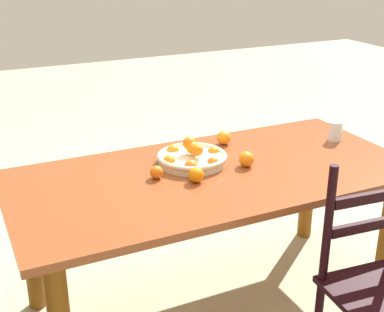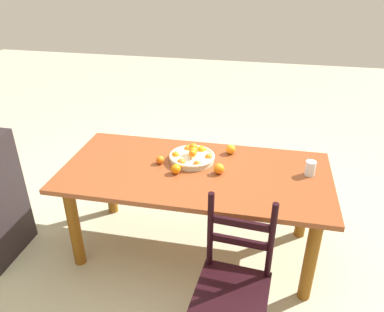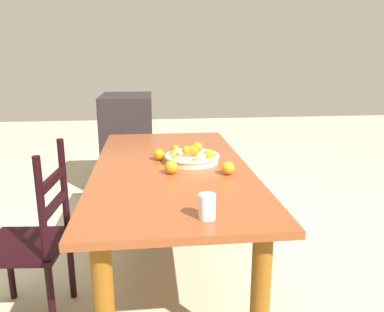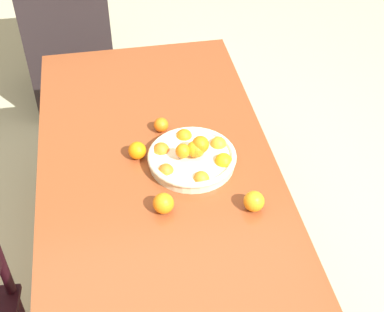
{
  "view_description": "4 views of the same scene",
  "coord_description": "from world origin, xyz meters",
  "views": [
    {
      "loc": [
        1.08,
        2.05,
        1.73
      ],
      "look_at": [
        0.05,
        -0.13,
        0.76
      ],
      "focal_mm": 49.98,
      "sensor_mm": 36.0,
      "label": 1
    },
    {
      "loc": [
        -0.44,
        2.28,
        2.09
      ],
      "look_at": [
        0.05,
        -0.13,
        0.76
      ],
      "focal_mm": 35.27,
      "sensor_mm": 36.0,
      "label": 2
    },
    {
      "loc": [
        -2.26,
        0.12,
        1.38
      ],
      "look_at": [
        0.05,
        -0.13,
        0.76
      ],
      "focal_mm": 36.39,
      "sensor_mm": 36.0,
      "label": 3
    },
    {
      "loc": [
        -1.46,
        0.14,
        2.14
      ],
      "look_at": [
        0.05,
        -0.13,
        0.76
      ],
      "focal_mm": 50.57,
      "sensor_mm": 36.0,
      "label": 4
    }
  ],
  "objects": [
    {
      "name": "ground_plane",
      "position": [
        0.0,
        0.0,
        0.0
      ],
      "size": [
        12.0,
        12.0,
        0.0
      ],
      "primitive_type": "plane",
      "color": "#AEAC8C"
    },
    {
      "name": "orange_loose_2",
      "position": [
        0.13,
        0.07,
        0.76
      ],
      "size": [
        0.07,
        0.07,
        0.07
      ],
      "primitive_type": "sphere",
      "color": "orange",
      "rests_on": "dining_table"
    },
    {
      "name": "cabinet",
      "position": [
        1.67,
        0.35,
        0.49
      ],
      "size": [
        0.67,
        0.51,
        0.97
      ],
      "primitive_type": "cube",
      "rotation": [
        0.0,
        0.0,
        -0.01
      ],
      "color": "black",
      "rests_on": "ground"
    },
    {
      "name": "chair_near_window",
      "position": [
        -0.37,
        0.74,
        0.43
      ],
      "size": [
        0.44,
        0.44,
        0.94
      ],
      "rotation": [
        0.0,
        0.0,
        3.06
      ],
      "color": "black",
      "rests_on": "ground"
    },
    {
      "name": "orange_loose_3",
      "position": [
        0.27,
        -0.04,
        0.75
      ],
      "size": [
        0.06,
        0.06,
        0.06
      ],
      "primitive_type": "sphere",
      "color": "orange",
      "rests_on": "dining_table"
    },
    {
      "name": "orange_loose_1",
      "position": [
        -0.17,
        0.01,
        0.76
      ],
      "size": [
        0.07,
        0.07,
        0.07
      ],
      "primitive_type": "sphere",
      "color": "orange",
      "rests_on": "dining_table"
    },
    {
      "name": "dining_table",
      "position": [
        0.0,
        0.0,
        0.62
      ],
      "size": [
        1.91,
        0.92,
        0.72
      ],
      "color": "brown",
      "rests_on": "ground"
    },
    {
      "name": "drinking_glass",
      "position": [
        -0.8,
        -0.1,
        0.78
      ],
      "size": [
        0.07,
        0.07,
        0.1
      ],
      "primitive_type": "cylinder",
      "color": "silver",
      "rests_on": "dining_table"
    },
    {
      "name": "orange_loose_0",
      "position": [
        -0.22,
        -0.3,
        0.76
      ],
      "size": [
        0.07,
        0.07,
        0.07
      ],
      "primitive_type": "sphere",
      "color": "orange",
      "rests_on": "dining_table"
    },
    {
      "name": "fruit_bowl",
      "position": [
        0.05,
        -0.13,
        0.76
      ],
      "size": [
        0.34,
        0.34,
        0.13
      ],
      "color": "beige",
      "rests_on": "dining_table"
    }
  ]
}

